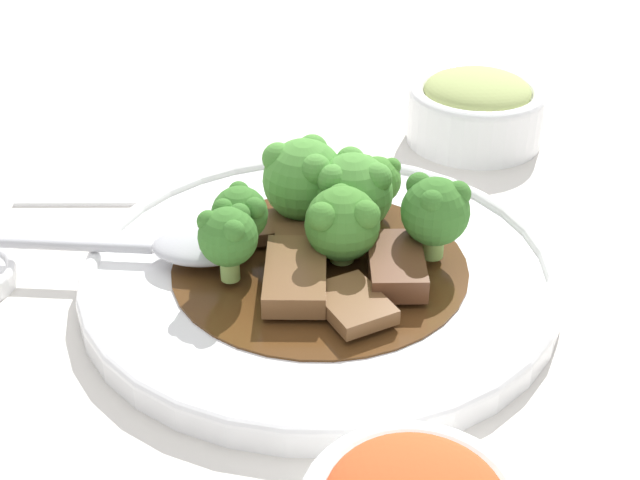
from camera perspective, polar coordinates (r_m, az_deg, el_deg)
name	(u,v)px	position (r m, az deg, el deg)	size (l,w,h in m)	color
ground_plane	(320,286)	(0.56, 0.00, -2.94)	(4.00, 4.00, 0.00)	silver
main_plate	(320,272)	(0.56, 0.00, -2.09)	(0.30, 0.30, 0.02)	white
beef_strip_0	(353,304)	(0.51, 2.11, -4.13)	(0.06, 0.05, 0.01)	brown
beef_strip_1	(312,239)	(0.56, -0.51, 0.05)	(0.03, 0.06, 0.01)	brown
beef_strip_2	(296,275)	(0.53, -1.57, -2.28)	(0.07, 0.04, 0.01)	brown
beef_strip_3	(262,228)	(0.58, -3.72, 0.78)	(0.04, 0.06, 0.01)	brown
beef_strip_4	(396,265)	(0.54, 4.89, -1.62)	(0.06, 0.04, 0.02)	#56331E
broccoli_floret_0	(353,191)	(0.57, 2.12, 3.18)	(0.05, 0.05, 0.05)	#7FA84C
broccoli_floret_1	(435,208)	(0.55, 7.34, 2.03)	(0.04, 0.04, 0.05)	#7FA84C
broccoli_floret_2	(228,236)	(0.52, -5.91, 0.24)	(0.04, 0.04, 0.05)	#8EB756
broccoli_floret_3	(240,214)	(0.54, -5.17, 1.70)	(0.03, 0.03, 0.05)	#7FA84C
broccoli_floret_4	(377,180)	(0.60, 3.67, 3.88)	(0.03, 0.03, 0.04)	#8EB756
broccoli_floret_5	(304,178)	(0.58, -1.02, 4.01)	(0.05, 0.05, 0.06)	#7FA84C
broccoli_floret_6	(343,226)	(0.53, 1.50, 0.90)	(0.05, 0.05, 0.05)	#7FA84C
serving_spoon	(175,246)	(0.56, -9.26, -0.37)	(0.06, 0.21, 0.01)	#B7B7BC
side_bowl_appetizer	(476,108)	(0.75, 9.95, 8.33)	(0.11, 0.11, 0.06)	white
paper_napkin	(107,159)	(0.73, -13.46, 5.05)	(0.15, 0.12, 0.01)	white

